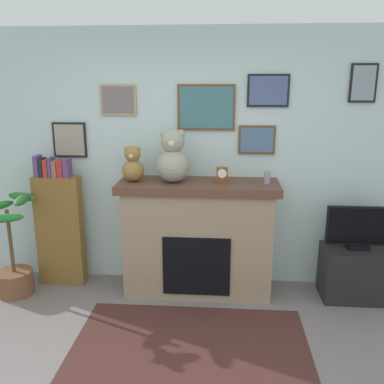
# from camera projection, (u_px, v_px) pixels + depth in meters

# --- Properties ---
(back_wall) EXTENTS (5.20, 0.15, 2.60)m
(back_wall) POSITION_uv_depth(u_px,v_px,m) (186.00, 159.00, 4.28)
(back_wall) COLOR silver
(back_wall) RESTS_ON ground_plane
(fireplace) EXTENTS (1.55, 0.57, 1.14)m
(fireplace) POSITION_uv_depth(u_px,v_px,m) (198.00, 237.00, 4.15)
(fireplace) COLOR #9A8166
(fireplace) RESTS_ON ground_plane
(bookshelf) EXTENTS (0.47, 0.16, 1.37)m
(bookshelf) POSITION_uv_depth(u_px,v_px,m) (60.00, 226.00, 4.30)
(bookshelf) COLOR brown
(bookshelf) RESTS_ON ground_plane
(potted_plant) EXTENTS (0.57, 0.59, 1.03)m
(potted_plant) POSITION_uv_depth(u_px,v_px,m) (12.00, 258.00, 4.12)
(potted_plant) COLOR brown
(potted_plant) RESTS_ON ground_plane
(tv_stand) EXTENTS (0.64, 0.40, 0.52)m
(tv_stand) POSITION_uv_depth(u_px,v_px,m) (355.00, 273.00, 4.08)
(tv_stand) COLOR black
(tv_stand) RESTS_ON ground_plane
(television) EXTENTS (0.63, 0.14, 0.42)m
(television) POSITION_uv_depth(u_px,v_px,m) (360.00, 228.00, 3.96)
(television) COLOR black
(television) RESTS_ON tv_stand
(area_rug) EXTENTS (1.92, 1.14, 0.01)m
(area_rug) POSITION_uv_depth(u_px,v_px,m) (191.00, 343.00, 3.40)
(area_rug) COLOR #452521
(area_rug) RESTS_ON ground_plane
(candle_jar) EXTENTS (0.06, 0.06, 0.12)m
(candle_jar) POSITION_uv_depth(u_px,v_px,m) (267.00, 178.00, 3.93)
(candle_jar) COLOR gray
(candle_jar) RESTS_ON fireplace
(mantel_clock) EXTENTS (0.11, 0.08, 0.15)m
(mantel_clock) POSITION_uv_depth(u_px,v_px,m) (222.00, 175.00, 3.96)
(mantel_clock) COLOR brown
(mantel_clock) RESTS_ON fireplace
(teddy_bear_cream) EXTENTS (0.21, 0.21, 0.34)m
(teddy_bear_cream) POSITION_uv_depth(u_px,v_px,m) (133.00, 166.00, 4.00)
(teddy_bear_cream) COLOR olive
(teddy_bear_cream) RESTS_ON fireplace
(teddy_bear_grey) EXTENTS (0.32, 0.32, 0.51)m
(teddy_bear_grey) POSITION_uv_depth(u_px,v_px,m) (173.00, 158.00, 3.95)
(teddy_bear_grey) COLOR #999987
(teddy_bear_grey) RESTS_ON fireplace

